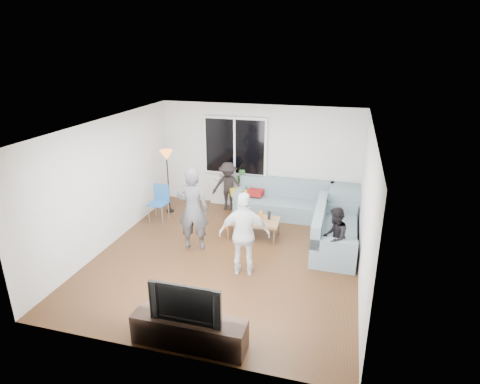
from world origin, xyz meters
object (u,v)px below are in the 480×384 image
(sofa_right_section, at_px, (336,229))
(spectator_right, at_px, (334,238))
(player_right, at_px, (245,234))
(coffee_table, at_px, (254,228))
(spectator_back, at_px, (228,186))
(television, at_px, (188,300))
(tv_console, at_px, (189,331))
(floor_lamp, at_px, (168,182))
(sofa_back_section, at_px, (283,199))
(side_chair, at_px, (158,204))
(player_left, at_px, (193,209))

(sofa_right_section, relative_size, spectator_right, 1.72)
(player_right, bearing_deg, spectator_right, -165.81)
(coffee_table, relative_size, spectator_back, 0.89)
(player_right, bearing_deg, television, 72.41)
(player_right, relative_size, television, 1.55)
(sofa_right_section, xyz_separation_m, tv_console, (-1.80, -3.44, -0.20))
(floor_lamp, bearing_deg, player_right, -42.15)
(coffee_table, bearing_deg, sofa_back_section, 71.62)
(television, bearing_deg, side_chair, 121.59)
(spectator_right, bearing_deg, player_left, -85.16)
(spectator_back, bearing_deg, television, -85.91)
(coffee_table, height_order, player_right, player_right)
(sofa_back_section, relative_size, spectator_back, 1.86)
(television, bearing_deg, sofa_back_section, 84.01)
(sofa_back_section, height_order, coffee_table, sofa_back_section)
(spectator_back, distance_m, tv_console, 4.90)
(sofa_back_section, distance_m, coffee_table, 1.37)
(side_chair, bearing_deg, floor_lamp, 94.54)
(player_right, distance_m, tv_console, 2.10)
(television, bearing_deg, tv_console, 0.00)
(tv_console, bearing_deg, sofa_back_section, 84.01)
(player_right, bearing_deg, sofa_right_section, -147.18)
(player_right, bearing_deg, player_left, -38.45)
(sofa_right_section, relative_size, floor_lamp, 1.28)
(floor_lamp, xyz_separation_m, spectator_right, (4.07, -1.60, -0.20))
(sofa_right_section, height_order, floor_lamp, floor_lamp)
(television, bearing_deg, sofa_right_section, 62.42)
(coffee_table, distance_m, spectator_right, 1.93)
(side_chair, xyz_separation_m, tv_console, (2.27, -3.70, -0.21))
(side_chair, bearing_deg, spectator_right, -9.24)
(television, bearing_deg, spectator_right, 56.38)
(side_chair, xyz_separation_m, spectator_back, (1.38, 1.10, 0.19))
(floor_lamp, distance_m, spectator_right, 4.38)
(sofa_right_section, relative_size, tv_console, 1.25)
(player_left, height_order, player_right, player_left)
(coffee_table, bearing_deg, side_chair, 174.85)
(floor_lamp, xyz_separation_m, tv_console, (2.27, -4.30, -0.56))
(coffee_table, bearing_deg, player_left, -142.11)
(player_right, height_order, tv_console, player_right)
(tv_console, relative_size, television, 1.59)
(spectator_right, bearing_deg, tv_console, -29.48)
(coffee_table, relative_size, tv_console, 0.69)
(side_chair, height_order, spectator_back, spectator_back)
(player_left, bearing_deg, sofa_right_section, -174.24)
(coffee_table, distance_m, player_right, 1.60)
(sofa_right_section, distance_m, coffee_table, 1.74)
(player_right, xyz_separation_m, television, (-0.26, -2.00, -0.05))
(side_chair, xyz_separation_m, spectator_right, (4.07, -1.00, 0.15))
(side_chair, bearing_deg, player_right, -29.26)
(player_left, bearing_deg, spectator_right, 170.92)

